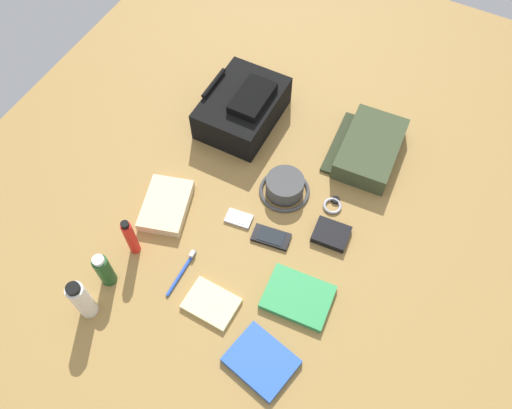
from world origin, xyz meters
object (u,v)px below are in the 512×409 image
object	(u,v)px
notepad	(211,303)
cell_phone	(271,237)
backpack	(243,108)
toothbrush	(183,270)
bucket_hat	(285,187)
media_player	(239,219)
toothpaste_tube	(82,300)
shampoo_bottle	(104,270)
paperback_novel	(261,361)
wristwatch	(333,205)
folded_towel	(166,205)
toiletry_pouch	(369,148)
sunscreen_spray	(131,237)
travel_guidebook	(298,297)
wallet	(331,234)

from	to	relation	value
notepad	cell_phone	bearing A→B (deg)	-9.73
backpack	toothbrush	size ratio (longest dim) A/B	1.97
bucket_hat	media_player	bearing A→B (deg)	153.23
media_player	toothbrush	bearing A→B (deg)	165.03
toothpaste_tube	cell_phone	bearing A→B (deg)	-38.33
shampoo_bottle	paperback_novel	size ratio (longest dim) A/B	0.70
toothpaste_tube	wristwatch	size ratio (longest dim) A/B	2.44
backpack	toothpaste_tube	bearing A→B (deg)	176.44
media_player	shampoo_bottle	bearing A→B (deg)	146.03
notepad	folded_towel	world-z (taller)	folded_towel
folded_towel	toiletry_pouch	bearing A→B (deg)	-44.50
toiletry_pouch	bucket_hat	world-z (taller)	toiletry_pouch
shampoo_bottle	wristwatch	size ratio (longest dim) A/B	2.02
sunscreen_spray	toiletry_pouch	bearing A→B (deg)	-36.61
travel_guidebook	wallet	world-z (taller)	wallet
travel_guidebook	paperback_novel	bearing A→B (deg)	177.31
media_player	folded_towel	bearing A→B (deg)	107.66
bucket_hat	paperback_novel	distance (m)	0.57
wallet	notepad	world-z (taller)	wallet
paperback_novel	wristwatch	size ratio (longest dim) A/B	2.88
travel_guidebook	folded_towel	xyz separation A→B (m)	(0.08, 0.51, 0.01)
folded_towel	toothpaste_tube	bearing A→B (deg)	178.44
paperback_novel	folded_towel	size ratio (longest dim) A/B	1.02
notepad	media_player	bearing A→B (deg)	14.56
backpack	shampoo_bottle	world-z (taller)	backpack
cell_phone	wristwatch	world-z (taller)	cell_phone
wallet	notepad	size ratio (longest dim) A/B	0.73
toothpaste_tube	toothbrush	bearing A→B (deg)	-37.19
paperback_novel	cell_phone	distance (m)	0.39
sunscreen_spray	toothbrush	bearing A→B (deg)	-88.01
travel_guidebook	wallet	xyz separation A→B (m)	(0.24, -0.00, 0.00)
sunscreen_spray	cell_phone	size ratio (longest dim) A/B	1.31
toiletry_pouch	toothpaste_tube	size ratio (longest dim) A/B	1.76
media_player	folded_towel	size ratio (longest dim) A/B	0.45
notepad	folded_towel	xyz separation A→B (m)	(0.22, 0.30, 0.01)
shampoo_bottle	cell_phone	size ratio (longest dim) A/B	1.13
travel_guidebook	notepad	bearing A→B (deg)	121.94
sunscreen_spray	backpack	bearing A→B (deg)	-4.32
toiletry_pouch	notepad	distance (m)	0.76
toiletry_pouch	wristwatch	xyz separation A→B (m)	(-0.25, 0.02, -0.03)
backpack	media_player	size ratio (longest dim) A/B	3.58
paperback_novel	wallet	distance (m)	0.45
bucket_hat	shampoo_bottle	bearing A→B (deg)	148.16
backpack	notepad	distance (m)	0.71
backpack	wristwatch	size ratio (longest dim) A/B	4.55
sunscreen_spray	travel_guidebook	xyz separation A→B (m)	(0.09, -0.52, -0.07)
wallet	notepad	xyz separation A→B (m)	(-0.37, 0.22, -0.00)
toothpaste_tube	paperback_novel	world-z (taller)	toothpaste_tube
bucket_hat	wristwatch	distance (m)	0.17
bucket_hat	toothbrush	xyz separation A→B (m)	(-0.40, 0.15, -0.02)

